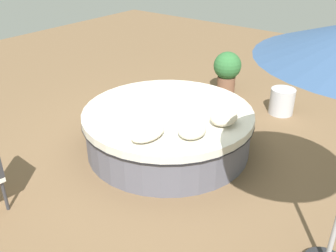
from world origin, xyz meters
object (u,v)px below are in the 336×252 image
(round_bed, at_px, (168,129))
(throw_pillow_1, at_px, (192,130))
(side_table, at_px, (282,101))
(throw_pillow_2, at_px, (224,117))
(throw_pillow_0, at_px, (148,133))
(planter, at_px, (227,70))

(round_bed, xyz_separation_m, throw_pillow_1, (-0.43, -0.73, 0.42))
(side_table, bearing_deg, throw_pillow_2, 179.64)
(throw_pillow_1, distance_m, side_table, 2.76)
(throw_pillow_1, distance_m, throw_pillow_2, 0.58)
(round_bed, distance_m, throw_pillow_0, 0.95)
(throw_pillow_0, bearing_deg, round_bed, 20.13)
(round_bed, bearing_deg, throw_pillow_2, -81.39)
(throw_pillow_2, xyz_separation_m, side_table, (2.14, -0.01, -0.52))
(throw_pillow_0, xyz_separation_m, throw_pillow_2, (0.94, -0.57, 0.03))
(throw_pillow_2, xyz_separation_m, planter, (2.38, 1.29, -0.25))
(throw_pillow_0, height_order, throw_pillow_1, throw_pillow_1)
(throw_pillow_0, height_order, side_table, throw_pillow_0)
(throw_pillow_0, bearing_deg, throw_pillow_2, -31.27)
(throw_pillow_0, height_order, planter, planter)
(throw_pillow_0, distance_m, side_table, 3.18)
(throw_pillow_2, bearing_deg, planter, 28.53)
(round_bed, relative_size, throw_pillow_1, 6.16)
(side_table, bearing_deg, planter, 79.80)
(planter, distance_m, side_table, 1.35)
(round_bed, height_order, planter, planter)
(throw_pillow_2, height_order, side_table, throw_pillow_2)
(throw_pillow_2, relative_size, side_table, 0.90)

